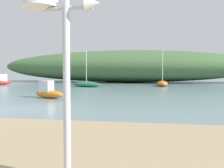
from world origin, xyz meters
name	(u,v)px	position (x,y,z in m)	size (l,w,h in m)	color
ground_plane	(26,109)	(0.00, 0.00, 0.00)	(120.00, 120.00, 0.00)	gray
distant_hill	(127,66)	(1.90, 29.58, 2.59)	(42.38, 10.67, 5.17)	#476B3D
mast_structure	(47,11)	(4.89, -8.35, 3.00)	(1.31, 0.59, 3.34)	silver
sailboat_inner_mooring	(86,84)	(-1.48, 17.12, 0.32)	(4.02, 2.16, 4.26)	#287A4C
motorboat_outer_mooring	(2,81)	(-13.74, 19.08, 0.52)	(2.32, 2.38, 1.43)	#B72D28
motorboat_off_point	(48,92)	(-0.99, 5.05, 0.45)	(2.70, 1.68, 1.25)	orange
sailboat_centre_water	(162,83)	(7.45, 20.36, 0.35)	(1.45, 4.11, 5.02)	orange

